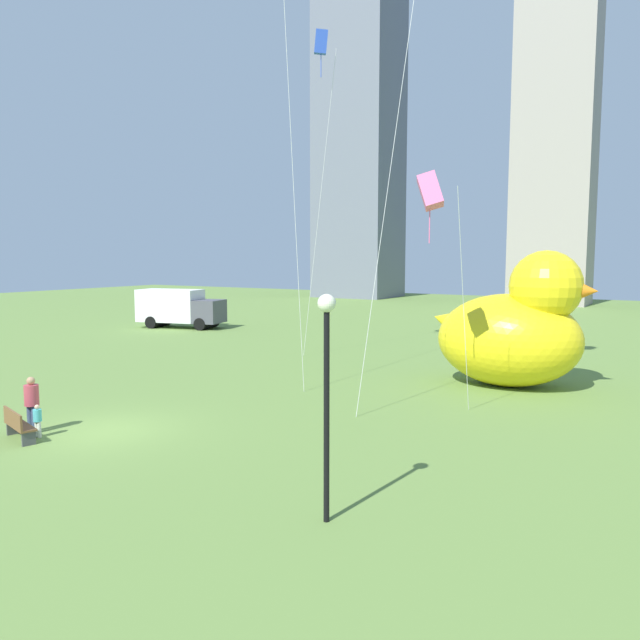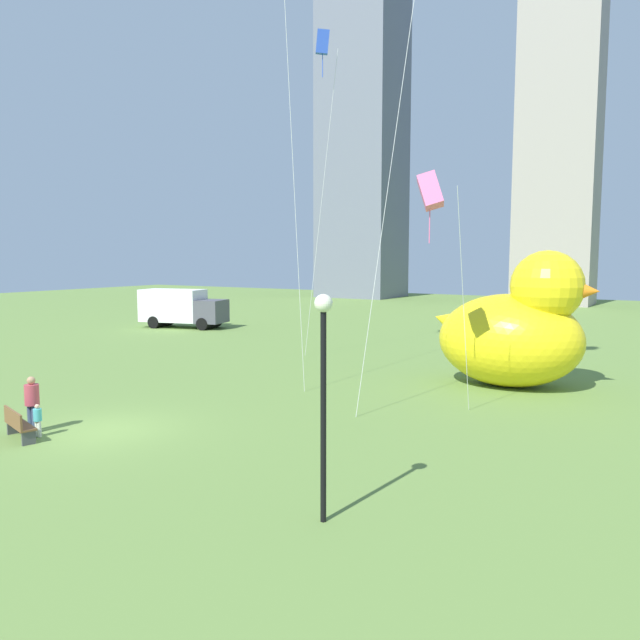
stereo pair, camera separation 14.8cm
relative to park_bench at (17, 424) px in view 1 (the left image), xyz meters
name	(u,v)px [view 1 (the left image)]	position (x,y,z in m)	size (l,w,h in m)	color
ground_plane	(104,431)	(1.42, 1.91, -0.47)	(140.00, 140.00, 0.00)	olive
park_bench	(17,424)	(0.00, 0.00, 0.00)	(1.69, 0.92, 0.90)	brown
person_adult	(32,402)	(-0.33, 0.71, 0.48)	(0.42, 0.42, 1.72)	#38476B
person_child	(38,419)	(0.24, 0.48, 0.07)	(0.24, 0.24, 0.99)	silver
giant_inflatable_duck	(515,329)	(10.59, 15.02, 1.90)	(6.73, 4.32, 5.58)	yellow
lamppost	(327,368)	(10.51, -0.15, 2.69)	(0.37, 0.37, 4.62)	black
box_truck	(179,308)	(-15.93, 23.36, 0.98)	(6.79, 3.73, 2.85)	white
city_skyline	(564,126)	(4.45, 60.33, 18.57)	(63.20, 13.09, 41.21)	slate
kite_pink	(430,192)	(9.14, 8.98, 6.97)	(1.85, 2.38, 8.15)	silver
kite_blue	(321,45)	(0.16, 17.05, 15.40)	(1.72, 1.68, 16.62)	silver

